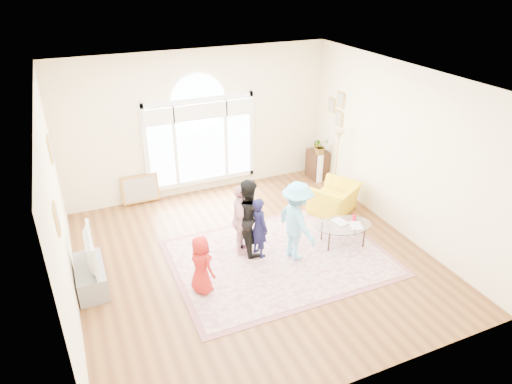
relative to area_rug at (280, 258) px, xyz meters
name	(u,v)px	position (x,y,z in m)	size (l,w,h in m)	color
ground	(253,258)	(-0.43, 0.20, -0.01)	(6.00, 6.00, 0.00)	#593219
room_shell	(202,128)	(-0.42, 3.03, 1.56)	(6.00, 6.00, 6.00)	#F5E4BD
area_rug	(280,258)	(0.00, 0.00, 0.00)	(3.60, 2.60, 0.02)	#C9B19A
rug_border	(280,258)	(0.00, 0.00, 0.00)	(3.80, 2.80, 0.01)	#8F5457
tv_console	(91,277)	(-3.18, 0.50, 0.20)	(0.45, 1.00, 0.42)	gray
television	(86,251)	(-3.18, 0.50, 0.70)	(0.17, 1.01, 0.58)	black
coffee_table	(343,226)	(1.28, -0.04, 0.39)	(1.19, 0.89, 0.54)	silver
armchair	(334,198)	(1.80, 1.09, 0.30)	(0.96, 0.84, 0.63)	gold
side_cabinet	(318,164)	(2.35, 2.72, 0.34)	(0.40, 0.50, 0.70)	black
floor_lamp	(338,141)	(2.28, 1.82, 1.27)	(0.31, 0.31, 1.51)	black
plant_pedestal	(319,168)	(2.27, 2.52, 0.34)	(0.20, 0.20, 0.70)	white
potted_plant	(320,146)	(2.27, 2.52, 0.90)	(0.38, 0.33, 0.42)	#33722D
leaning_picture	(142,203)	(-1.88, 3.10, -0.01)	(0.80, 0.05, 0.62)	tan
child_red	(201,265)	(-1.55, -0.32, 0.52)	(0.49, 0.32, 1.01)	#AE1B17
child_navy	(259,227)	(-0.31, 0.24, 0.58)	(0.42, 0.27, 1.14)	#111136
child_black	(248,216)	(-0.43, 0.45, 0.73)	(0.70, 0.54, 1.43)	black
child_pink	(241,220)	(-0.57, 0.45, 0.68)	(0.79, 0.33, 1.35)	#E2A2AE
child_blue	(297,221)	(0.26, -0.08, 0.74)	(0.95, 0.55, 1.47)	#69C0E9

